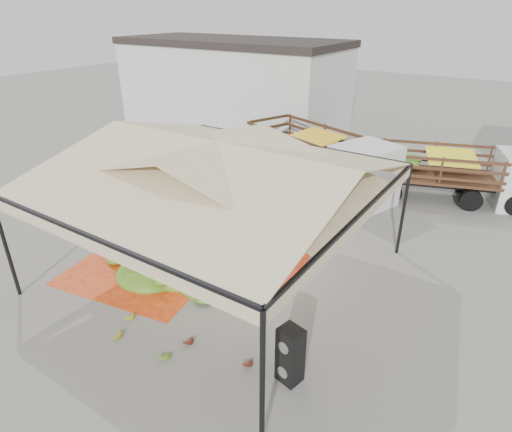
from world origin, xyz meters
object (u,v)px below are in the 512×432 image
Objects in this scene: banana_heap at (182,247)px; speaker_stack at (290,355)px; truck_right at (465,170)px; vendor at (272,217)px; truck_left at (323,154)px.

speaker_stack reaches higher than banana_heap.
vendor is at bearing -143.76° from truck_right.
vendor reaches higher than banana_heap.
speaker_stack is 11.00m from truck_left.
truck_right is at bearing -113.74° from vendor.
truck_right is at bearing 39.79° from truck_left.
truck_left is (-4.21, 10.13, 0.83)m from speaker_stack.
banana_heap is at bearing -140.84° from truck_right.
truck_right is (1.11, 12.01, 0.64)m from speaker_stack.
truck_right is at bearing 58.29° from banana_heap.
truck_left is at bearing -72.63° from vendor.
speaker_stack is 0.18× the size of truck_left.
vendor is (1.35, 3.00, 0.17)m from banana_heap.
truck_right is (6.10, 9.87, 0.74)m from banana_heap.
speaker_stack is 6.29m from vendor.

